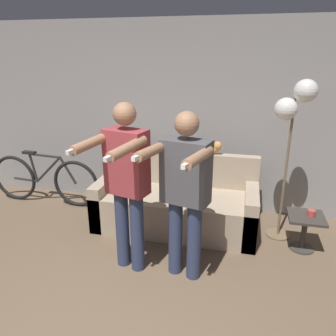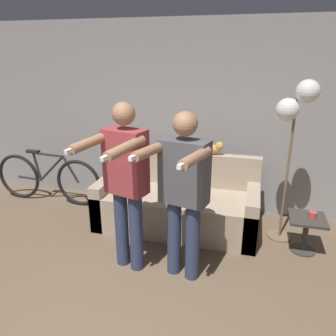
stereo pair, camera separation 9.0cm
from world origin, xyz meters
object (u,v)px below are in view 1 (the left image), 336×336
cup (311,213)px  side_table (305,225)px  person_left (126,179)px  floor_lamp (294,111)px  bicycle (45,180)px  person_right (185,187)px  cat (207,148)px  couch (176,205)px

cup → side_table: bearing=175.4°
person_left → floor_lamp: bearing=47.5°
bicycle → cup: bearing=-6.7°
person_right → side_table: bearing=45.0°
cup → cat: bearing=156.8°
floor_lamp → person_left: bearing=-147.1°
person_right → bicycle: bearing=165.7°
cat → cup: bearing=-23.2°
couch → side_table: bearing=-7.6°
couch → side_table: couch is taller
couch → side_table: (1.54, -0.21, 0.01)m
floor_lamp → cup: 1.16m
person_right → bicycle: person_right is taller
cat → person_left: bearing=-115.6°
person_left → couch: bearing=88.2°
side_table → person_left: bearing=-156.8°
couch → person_left: bearing=-106.3°
cat → floor_lamp: (0.97, -0.28, 0.57)m
person_left → side_table: bearing=37.7°
person_right → cat: bearing=100.7°
couch → floor_lamp: 1.82m
cat → cup: cat is taller
cat → bicycle: (-2.40, -0.11, -0.62)m
bicycle → side_table: bearing=-6.7°
person_right → floor_lamp: size_ratio=0.89×
cup → bicycle: (-3.65, 0.43, -0.10)m
floor_lamp → side_table: (0.24, -0.25, -1.26)m
floor_lamp → couch: bearing=-178.3°
person_right → bicycle: 2.71m
couch → floor_lamp: size_ratio=1.07×
person_right → cat: (0.05, 1.32, 0.01)m
side_table → floor_lamp: bearing=134.2°
couch → cup: couch is taller
side_table → cup: size_ratio=4.79×
cup → bicycle: size_ratio=0.05×
person_right → side_table: 1.63m
person_right → floor_lamp: 1.56m
floor_lamp → bicycle: size_ratio=1.10×
cup → bicycle: 3.68m
couch → person_right: (0.29, -0.99, 0.69)m
side_table → cup: cup is taller
person_left → cup: size_ratio=19.50×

